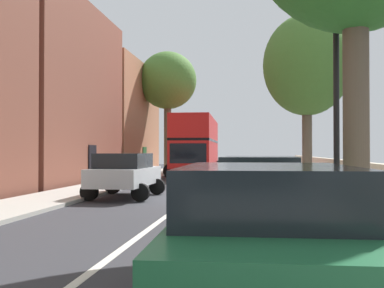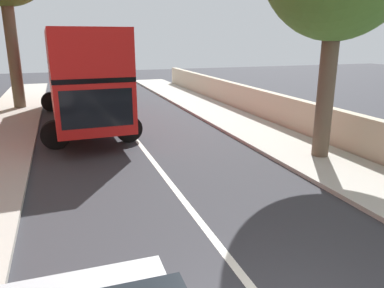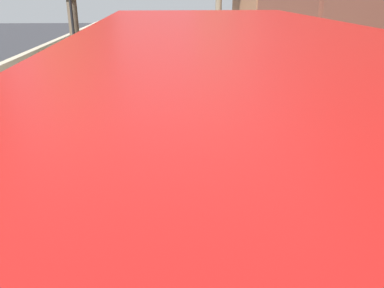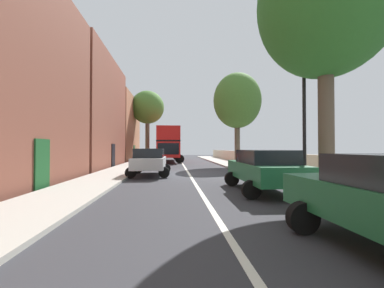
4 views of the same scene
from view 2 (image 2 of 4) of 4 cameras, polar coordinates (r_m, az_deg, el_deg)
double_decker_bus at (r=17.14m, az=-16.88°, el=10.70°), size 3.81×10.98×4.06m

